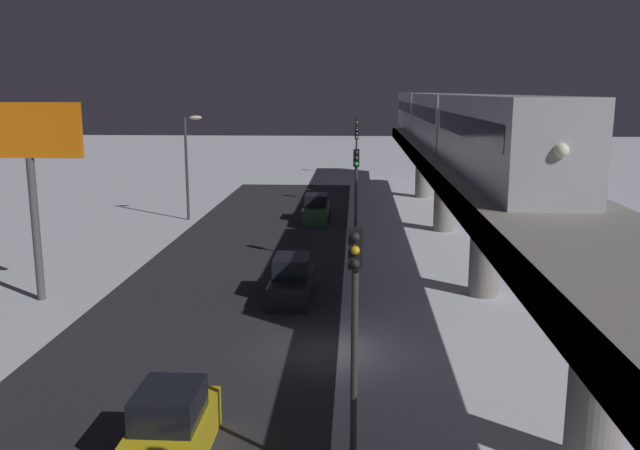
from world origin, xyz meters
TOP-DOWN VIEW (x-y plane):
  - ground_plane at (0.00, 0.00)m, footprint 240.00×240.00m
  - avenue_asphalt at (4.78, 0.00)m, footprint 11.00×88.32m
  - elevated_railway at (-7.22, 0.00)m, footprint 5.00×88.32m
  - subway_train at (-7.32, -24.56)m, footprint 2.94×55.47m
  - sedan_green at (1.58, -25.12)m, footprint 1.91×4.43m
  - sedan_black at (1.58, -6.42)m, footprint 1.80×4.59m
  - sedan_yellow at (3.38, 7.52)m, footprint 1.80×4.14m
  - traffic_light_near at (-1.32, 8.64)m, footprint 0.32×0.44m
  - traffic_light_mid at (-1.32, -11.80)m, footprint 0.32×0.44m
  - traffic_light_far at (-1.32, -32.25)m, footprint 0.32×0.44m
  - traffic_light_distant at (-1.32, -52.69)m, footprint 0.32×0.44m
  - commercial_billboard at (13.01, -5.50)m, footprint 4.80×0.36m
  - street_lamp_far at (10.86, -25.00)m, footprint 1.35×0.44m

SIDE VIEW (x-z plane):
  - ground_plane at x=0.00m, z-range 0.00..0.00m
  - avenue_asphalt at x=4.78m, z-range 0.00..0.01m
  - sedan_green at x=1.58m, z-range -0.20..1.77m
  - sedan_black at x=1.58m, z-range -0.19..1.78m
  - sedan_yellow at x=3.38m, z-range -0.19..1.78m
  - traffic_light_near at x=-1.32m, z-range 1.00..7.40m
  - traffic_light_mid at x=-1.32m, z-range 1.00..7.40m
  - traffic_light_far at x=-1.32m, z-range 1.00..7.40m
  - traffic_light_distant at x=-1.32m, z-range 1.00..7.40m
  - street_lamp_far at x=10.86m, z-range 0.99..8.64m
  - elevated_railway at x=-7.22m, z-range 2.10..7.89m
  - commercial_billboard at x=13.01m, z-range 2.38..11.28m
  - subway_train at x=-7.32m, z-range 5.87..9.27m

